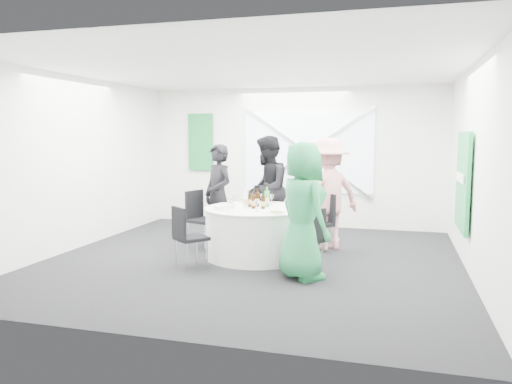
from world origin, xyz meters
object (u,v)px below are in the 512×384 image
(chair_back, at_px, (265,209))
(chair_front_left, at_px, (186,233))
(person_woman_green, at_px, (303,211))
(person_man_back, at_px, (267,189))
(person_man_back_left, at_px, (218,195))
(clear_water_bottle, at_px, (245,200))
(chair_back_left, at_px, (200,214))
(chair_back_right, at_px, (322,218))
(person_woman_pink, at_px, (328,194))
(green_water_bottle, at_px, (267,199))
(banquet_table, at_px, (256,232))
(chair_front_right, at_px, (310,235))

(chair_back, height_order, chair_front_left, chair_back)
(person_woman_green, bearing_deg, person_man_back, -17.34)
(person_man_back_left, xyz_separation_m, person_man_back, (0.71, 0.49, 0.07))
(chair_back, distance_m, clear_water_bottle, 1.15)
(chair_back, bearing_deg, chair_back_left, -150.99)
(chair_back_right, relative_size, person_woman_pink, 0.51)
(chair_front_left, height_order, person_woman_green, person_woman_green)
(chair_back_left, height_order, person_man_back, person_man_back)
(chair_back_left, xyz_separation_m, person_woman_pink, (2.05, 0.43, 0.35))
(green_water_bottle, bearing_deg, person_man_back, 104.48)
(banquet_table, bearing_deg, chair_front_right, -33.32)
(person_man_back, xyz_separation_m, green_water_bottle, (0.25, -0.96, -0.04))
(chair_back_left, relative_size, chair_back_right, 1.01)
(chair_back_right, bearing_deg, person_man_back, -148.67)
(person_woman_pink, relative_size, clear_water_bottle, 6.12)
(person_woman_pink, bearing_deg, green_water_bottle, -0.55)
(chair_front_right, height_order, green_water_bottle, green_water_bottle)
(chair_front_left, bearing_deg, chair_back, -67.46)
(green_water_bottle, bearing_deg, person_woman_green, -54.79)
(chair_back, height_order, chair_back_right, chair_back)
(banquet_table, relative_size, person_man_back, 0.85)
(chair_back_left, bearing_deg, person_woman_pink, -57.68)
(clear_water_bottle, bearing_deg, green_water_bottle, 26.98)
(person_man_back_left, bearing_deg, person_woman_pink, 43.49)
(chair_back_left, distance_m, person_woman_pink, 2.12)
(chair_back_left, relative_size, chair_front_right, 1.08)
(chair_front_right, distance_m, person_woman_green, 0.50)
(person_woman_pink, bearing_deg, chair_back_left, -28.75)
(person_woman_green, distance_m, green_water_bottle, 1.30)
(chair_back_left, relative_size, person_man_back_left, 0.55)
(banquet_table, relative_size, chair_front_left, 1.79)
(chair_back_left, bearing_deg, green_water_bottle, -82.14)
(person_woman_pink, relative_size, green_water_bottle, 5.83)
(green_water_bottle, bearing_deg, banquet_table, -136.09)
(chair_front_right, bearing_deg, person_man_back, -115.26)
(person_man_back, xyz_separation_m, clear_water_bottle, (-0.05, -1.11, -0.05))
(chair_back, height_order, person_man_back_left, person_man_back_left)
(person_man_back_left, distance_m, clear_water_bottle, 0.91)
(chair_back_left, xyz_separation_m, person_man_back_left, (0.25, 0.20, 0.30))
(chair_front_left, relative_size, green_water_bottle, 2.82)
(chair_back_left, bearing_deg, chair_back, -33.19)
(chair_front_left, distance_m, green_water_bottle, 1.42)
(chair_front_left, bearing_deg, clear_water_bottle, -84.01)
(chair_front_right, bearing_deg, person_woman_green, 25.90)
(person_man_back, xyz_separation_m, person_woman_green, (0.99, -2.01, -0.03))
(chair_front_right, bearing_deg, chair_back_right, -146.07)
(green_water_bottle, bearing_deg, clear_water_bottle, -153.02)
(banquet_table, relative_size, clear_water_bottle, 5.28)
(chair_back_right, distance_m, chair_front_right, 1.25)
(person_man_back, height_order, green_water_bottle, person_man_back)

